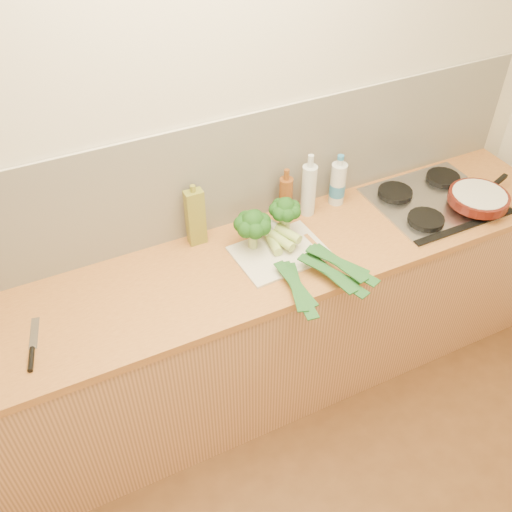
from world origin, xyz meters
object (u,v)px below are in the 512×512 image
(chopping_board, at_px, (280,253))
(chefs_knife, at_px, (32,353))
(skillet, at_px, (479,198))
(gas_hob, at_px, (435,200))

(chopping_board, bearing_deg, chefs_knife, -178.39)
(skillet, bearing_deg, gas_hob, 120.87)
(chefs_knife, height_order, skillet, skillet)
(skillet, bearing_deg, chopping_board, 153.88)
(chopping_board, bearing_deg, skillet, -10.30)
(chefs_knife, relative_size, skillet, 0.66)
(gas_hob, distance_m, chefs_knife, 1.95)
(gas_hob, height_order, chefs_knife, gas_hob)
(chopping_board, xyz_separation_m, chefs_knife, (-1.08, -0.10, 0.00))
(gas_hob, relative_size, chefs_knife, 2.17)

